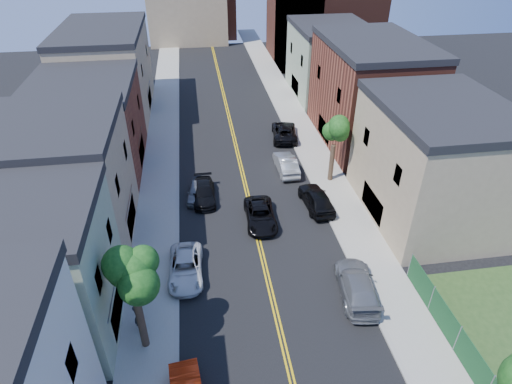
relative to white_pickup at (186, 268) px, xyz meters
name	(u,v)px	position (x,y,z in m)	size (l,w,h in m)	color
sidewalk_left	(161,143)	(-2.40, 20.54, -0.62)	(3.20, 100.00, 0.15)	gray
sidewalk_right	(304,133)	(13.40, 20.54, -0.62)	(3.20, 100.00, 0.15)	gray
curb_left	(178,142)	(-0.65, 20.54, -0.62)	(0.30, 100.00, 0.15)	gray
curb_right	(289,134)	(11.65, 20.54, -0.62)	(0.30, 100.00, 0.15)	gray
bldg_left_palegrn	(24,279)	(-8.50, -3.46, 3.56)	(9.00, 8.00, 8.50)	gray
bldg_left_tan_near	(61,188)	(-8.50, 5.54, 3.81)	(9.00, 10.00, 9.00)	#998466
bldg_left_brick	(89,129)	(-8.50, 16.54, 3.31)	(9.00, 12.00, 8.00)	brown
bldg_left_tan_far	(108,74)	(-8.50, 30.54, 4.06)	(9.00, 16.00, 9.50)	#998466
bldg_right_tan	(433,166)	(19.50, 4.54, 3.81)	(9.00, 12.00, 9.00)	#998466
bldg_right_brick	(369,95)	(19.50, 18.54, 4.31)	(9.00, 14.00, 10.00)	brown
bldg_right_palegrn	(329,62)	(19.50, 32.54, 3.56)	(9.00, 12.00, 8.50)	gray
church	(318,14)	(21.83, 47.61, 6.55)	(16.20, 14.20, 22.60)	#4C2319
backdrop_left	(187,8)	(1.50, 62.54, 5.31)	(14.00, 8.00, 12.00)	#998466
backdrop_center	(208,9)	(5.50, 66.54, 4.31)	(10.00, 8.00, 10.00)	brown
fence_right	(472,362)	(15.00, -9.96, 0.41)	(0.04, 15.00, 1.90)	#143F1E
tree_left_mid	(128,261)	(-2.38, -5.45, 5.89)	(5.20, 5.20, 9.29)	#35291A
tree_right_far	(336,124)	(13.42, 10.55, 5.07)	(4.40, 4.40, 8.03)	#35291A
white_pickup	(186,268)	(0.00, 0.00, 0.00)	(2.29, 4.97, 1.38)	silver
grey_car_left	(197,191)	(1.08, 9.50, -0.03)	(1.56, 3.88, 1.32)	slate
black_car_left	(204,193)	(1.70, 9.19, -0.02)	(1.89, 4.65, 1.35)	black
grey_car_right	(357,285)	(11.00, -3.41, 0.12)	(2.27, 5.58, 1.62)	slate
black_car_right	(316,199)	(11.00, 6.61, 0.16)	(2.01, 4.99, 1.70)	black
silver_car_right	(286,164)	(9.71, 12.86, 0.11)	(1.69, 4.85, 1.60)	#A0A4A7
dark_car_right_far	(284,131)	(11.00, 19.95, 0.08)	(2.56, 5.56, 1.55)	black
black_suv_lane	(260,215)	(6.00, 5.19, 0.01)	(2.32, 5.04, 1.40)	black
pedestrian_left	(138,317)	(-2.84, -4.17, 0.37)	(0.67, 0.44, 1.83)	#2A2A32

